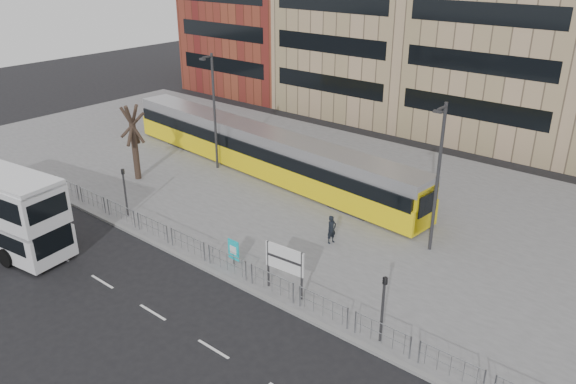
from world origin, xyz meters
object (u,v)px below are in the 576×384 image
Objects in this scene: pedestrian at (332,229)px; traffic_light_east at (383,301)px; tram at (262,151)px; ad_panel at (233,250)px; lamp_post_east at (438,173)px; traffic_light_west at (124,187)px; bare_tree at (130,102)px; station_sign at (285,261)px; lamp_post_west at (214,108)px.

traffic_light_east is at bearing -119.07° from pedestrian.
traffic_light_east is at bearing -28.62° from tram.
ad_panel is 0.17× the size of lamp_post_east.
tram reaches higher than traffic_light_west.
traffic_light_east is 0.38× the size of lamp_post_east.
traffic_light_east reaches higher than ad_panel.
traffic_light_east is 0.40× the size of bare_tree.
lamp_post_east reaches higher than station_sign.
traffic_light_west is (-1.33, -10.78, 0.35)m from tram.
lamp_post_west is at bearing 176.18° from lamp_post_east.
lamp_post_west is at bearing 79.00° from traffic_light_west.
bare_tree reaches higher than traffic_light_east.
station_sign is at bearing -32.99° from lamp_post_west.
pedestrian is (2.55, 5.11, 0.01)m from ad_panel.
tram is at bearing 169.31° from lamp_post_east.
traffic_light_west reaches higher than pedestrian.
tram is 10.87m from traffic_light_west.
traffic_light_west is at bearing 174.79° from station_sign.
traffic_light_east is 23.42m from bare_tree.
lamp_post_west reaches higher than pedestrian.
tram is 3.56× the size of bare_tree.
traffic_light_west is at bearing -160.77° from traffic_light_east.
lamp_post_east is 21.09m from bare_tree.
lamp_post_east is (-1.98, 8.41, 2.49)m from traffic_light_east.
station_sign is 18.26m from bare_tree.
tram reaches higher than pedestrian.
lamp_post_east is at bearing 123.78° from traffic_light_east.
tram is 3.37× the size of lamp_post_east.
traffic_light_east is at bearing -6.49° from station_sign.
bare_tree reaches higher than tram.
tram is 20.15m from traffic_light_east.
station_sign is 1.51× the size of pedestrian.
traffic_light_west is (-8.99, -0.11, 1.17)m from ad_panel.
traffic_light_east is at bearing -11.45° from bare_tree.
pedestrian is at bearing 2.41° from traffic_light_west.
bare_tree reaches higher than traffic_light_west.
ad_panel is at bearing -16.65° from bare_tree.
lamp_post_west reaches higher than ad_panel.
pedestrian is at bearing 64.33° from ad_panel.
ad_panel is 11.23m from lamp_post_east.
tram is 11.65m from pedestrian.
tram is at bearing 166.79° from traffic_light_east.
bare_tree is (-4.60, 4.18, 3.57)m from traffic_light_west.
pedestrian is 0.21× the size of bare_tree.
pedestrian is (10.21, -5.56, -0.81)m from tram.
traffic_light_east reaches higher than pedestrian.
tram is 11.20× the size of station_sign.
bare_tree is (-16.14, -1.04, 4.73)m from pedestrian.
lamp_post_east is (16.11, 7.99, 2.49)m from traffic_light_west.
bare_tree is at bearing -126.82° from tram.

